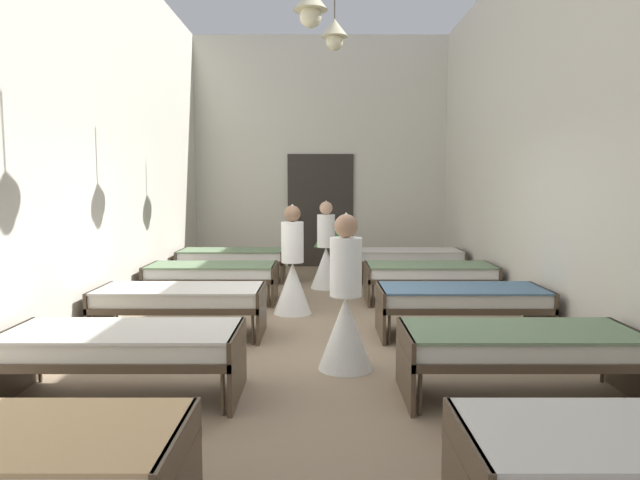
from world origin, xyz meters
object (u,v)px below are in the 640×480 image
bed_left_row_3 (211,273)px  potted_plant (331,236)px  nurse_near_aisle (292,275)px  nurse_far_aisle (345,314)px  bed_right_row_4 (408,257)px  nurse_mid_aisle (325,257)px  bed_left_row_1 (122,345)px  bed_left_row_2 (179,299)px  bed_right_row_1 (518,345)px  bed_right_row_3 (428,273)px  bed_left_row_4 (231,257)px  bed_right_row_2 (460,299)px

bed_left_row_3 → potted_plant: 2.87m
nurse_near_aisle → nurse_far_aisle: size_ratio=1.00×
bed_right_row_4 → nurse_mid_aisle: size_ratio=1.28×
bed_left_row_3 → nurse_mid_aisle: (1.71, 1.18, 0.09)m
bed_left_row_3 → bed_left_row_1: bearing=-90.0°
bed_left_row_2 → potted_plant: 4.49m
bed_right_row_1 → bed_right_row_3: (0.00, 3.80, 0.00)m
bed_left_row_1 → nurse_mid_aisle: 5.26m
nurse_near_aisle → nurse_mid_aisle: bearing=113.3°
nurse_mid_aisle → nurse_near_aisle: bearing=-0.8°
bed_left_row_4 → bed_right_row_1: bearing=-60.5°
bed_right_row_2 → bed_right_row_3: 1.90m
bed_left_row_3 → bed_right_row_3: 3.23m
bed_left_row_1 → bed_left_row_2: 1.90m
bed_right_row_3 → bed_left_row_2: bearing=-149.5°
bed_right_row_2 → bed_right_row_4: bearing=90.0°
bed_left_row_3 → bed_right_row_4: (3.23, 1.90, 0.00)m
bed_left_row_2 → bed_right_row_4: bearing=49.6°
bed_left_row_1 → bed_right_row_4: (3.23, 5.70, 0.00)m
bed_left_row_3 → potted_plant: (1.82, 2.19, 0.35)m
bed_left_row_2 → nurse_far_aisle: size_ratio=1.28×
bed_right_row_3 → nurse_mid_aisle: nurse_mid_aisle is taller
bed_right_row_3 → nurse_far_aisle: size_ratio=1.28×
bed_right_row_3 → bed_right_row_2: bearing=-90.0°
bed_left_row_1 → bed_left_row_2: same height
bed_right_row_2 → potted_plant: size_ratio=1.64×
bed_right_row_2 → bed_left_row_4: 4.99m
nurse_near_aisle → nurse_far_aisle: bearing=-38.0°
bed_right_row_1 → bed_right_row_2: (0.00, 1.90, 0.00)m
bed_left_row_4 → bed_left_row_1: bearing=-90.0°
potted_plant → nurse_far_aisle: bearing=-89.8°
bed_right_row_1 → potted_plant: 6.16m
bed_right_row_1 → nurse_far_aisle: bearing=151.9°
bed_left_row_1 → bed_left_row_2: bearing=90.0°
bed_left_row_2 → bed_right_row_4: 4.99m
nurse_mid_aisle → nurse_far_aisle: same height
bed_left_row_1 → bed_left_row_4: same height
bed_right_row_3 → nurse_far_aisle: nurse_far_aisle is taller
bed_left_row_1 → nurse_far_aisle: 1.99m
bed_left_row_2 → bed_left_row_4: size_ratio=1.00×
bed_left_row_1 → bed_left_row_3: 3.80m
bed_right_row_1 → nurse_near_aisle: 3.66m
bed_right_row_4 → potted_plant: (-1.41, 0.29, 0.35)m
bed_left_row_4 → nurse_mid_aisle: 1.86m
bed_right_row_1 → bed_right_row_3: same height
bed_left_row_4 → bed_left_row_3: bearing=-90.0°
bed_right_row_1 → bed_right_row_4: size_ratio=1.00×
bed_right_row_4 → bed_left_row_1: bearing=-119.5°
bed_left_row_2 → potted_plant: bearing=66.0°
potted_plant → bed_right_row_3: bearing=-57.3°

